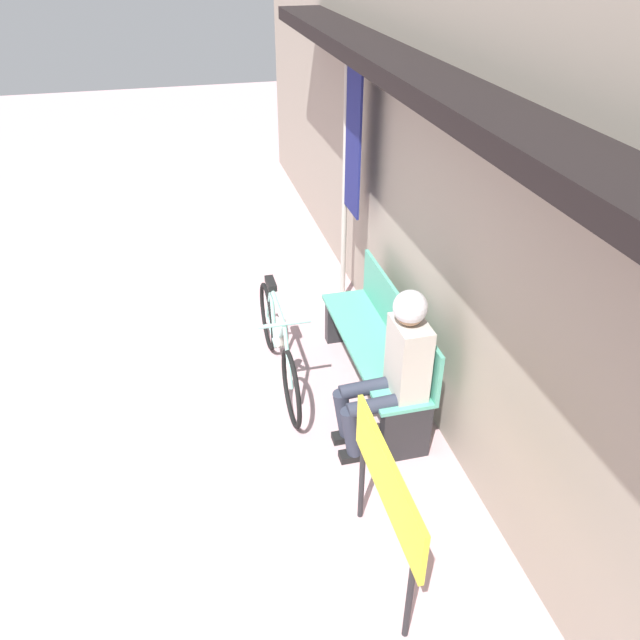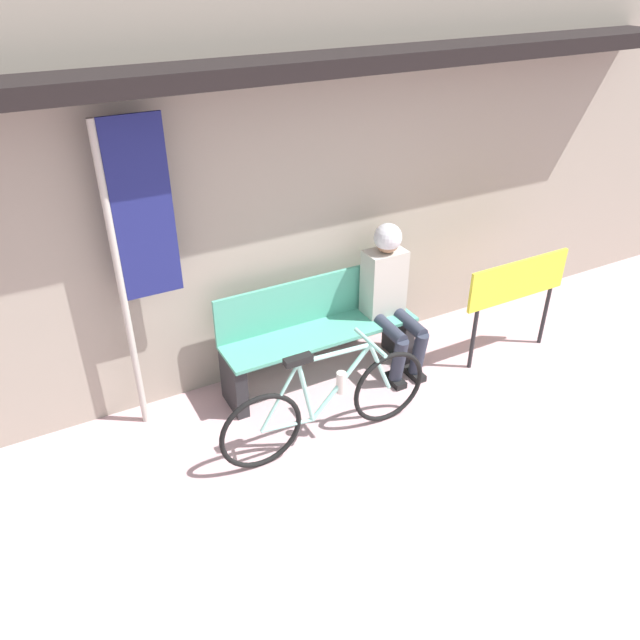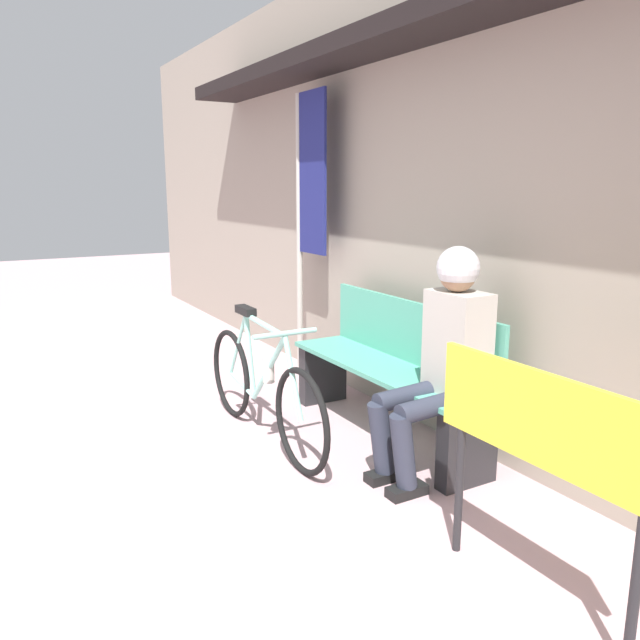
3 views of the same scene
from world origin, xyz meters
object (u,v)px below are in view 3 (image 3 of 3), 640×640
at_px(park_bench_near, 391,373).
at_px(banner_pole, 308,199).
at_px(person_seated, 444,348).
at_px(signboard, 542,434).
at_px(bicycle, 262,388).

bearing_deg(park_bench_near, banner_pole, 174.95).
relative_size(person_seated, banner_pole, 0.56).
bearing_deg(signboard, person_seated, 158.10).
relative_size(park_bench_near, signboard, 1.59).
bearing_deg(person_seated, park_bench_near, 170.10).
distance_m(banner_pole, signboard, 3.14).
bearing_deg(banner_pole, person_seated, -6.61).
bearing_deg(park_bench_near, signboard, -17.56).
bearing_deg(person_seated, signboard, -21.90).
distance_m(park_bench_near, person_seated, 0.71).
bearing_deg(bicycle, person_seated, 34.67).
height_order(banner_pole, signboard, banner_pole).
bearing_deg(park_bench_near, bicycle, -113.04).
relative_size(bicycle, signboard, 1.60).
distance_m(bicycle, person_seated, 1.21).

